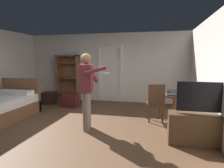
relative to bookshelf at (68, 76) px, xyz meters
The scene contains 13 objects.
ground_plane 3.42m from the bookshelf, 63.23° to the right, with size 6.80×6.80×0.00m, color brown.
wall_back 1.53m from the bookshelf, ahead, with size 6.39×0.12×2.59m, color silver.
wall_right 5.47m from the bookshelf, 32.42° to the right, with size 0.12×6.43×2.59m, color silver.
doorway_frame 1.69m from the bookshelf, ahead, with size 0.93×0.08×2.13m.
bookshelf is the anchor object (origin of this frame).
tv_flatscreen 5.33m from the bookshelf, 36.60° to the right, with size 1.22×0.40×1.20m.
side_table 4.34m from the bookshelf, 26.41° to the right, with size 0.63×0.63×0.70m.
laptop 4.31m from the bookshelf, 27.10° to the right, with size 0.32×0.33×0.16m.
bottle_on_table 4.48m from the bookshelf, 26.53° to the right, with size 0.06×0.06×0.27m.
wooden_chair 3.94m from the bookshelf, 30.17° to the right, with size 0.50×0.50×0.99m.
person_blue_shirt 3.43m from the bookshelf, 57.08° to the right, with size 0.74×0.60×1.74m.
suitcase_dark 1.14m from the bookshelf, 117.19° to the right, with size 0.46×0.39×0.43m, color black.
suitcase_small 1.42m from the bookshelf, 61.82° to the right, with size 0.50×0.32×0.45m, color #4C1919.
Camera 1 is at (1.90, -3.97, 1.61)m, focal length 30.44 mm.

